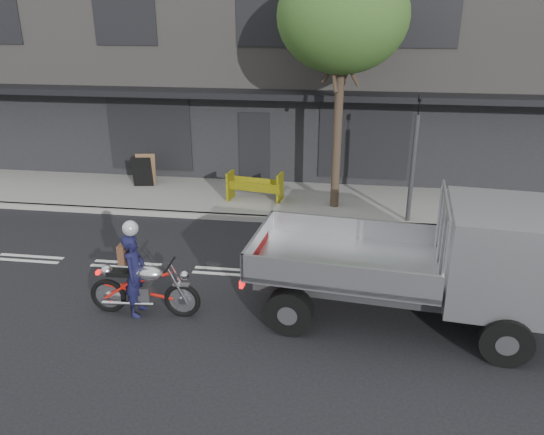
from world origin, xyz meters
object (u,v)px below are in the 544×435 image
Objects in this scene: traffic_light_pole at (413,167)px; sandwich_board at (142,172)px; street_tree at (343,17)px; flatbed_ute at (472,257)px; motorcycle at (144,287)px; construction_barrier at (254,188)px; rider at (135,275)px.

traffic_light_pole is 8.36m from sandwich_board.
street_tree reaches higher than flatbed_ute.
sandwich_board is (-2.71, 7.00, 0.07)m from motorcycle.
construction_barrier is (1.05, 6.04, 0.02)m from motorcycle.
rider is 1.65× the size of sandwich_board.
street_tree is at bearing 59.63° from motorcycle.
motorcycle is 1.32× the size of rider.
flatbed_ute is at bearing -83.56° from traffic_light_pole.
rider is at bearing -101.24° from construction_barrier.
rider is (-5.55, -5.25, -0.83)m from traffic_light_pole.
street_tree is at bearing 156.97° from traffic_light_pole.
traffic_light_pole is at bearing -47.83° from rider.
street_tree reaches higher than rider.
motorcycle is (-3.40, -6.10, -4.70)m from street_tree.
flatbed_ute is at bearing -87.59° from rider.
street_tree is 8.35m from rider.
flatbed_ute reaches higher than rider.
rider is 6.14m from flatbed_ute.
traffic_light_pole is 7.69m from rider.
rider is 7.46m from sandwich_board.
street_tree reaches higher than construction_barrier.
rider is at bearing -78.50° from sandwich_board.
sandwich_board is at bearing 171.61° from street_tree.
sandwich_board is (-3.76, 0.96, 0.05)m from construction_barrier.
motorcycle is at bearing -135.80° from traffic_light_pole.
traffic_light_pole is at bearing -20.78° from sandwich_board.
flatbed_ute reaches higher than sandwich_board.
motorcycle is at bearing -77.42° from sandwich_board.
flatbed_ute is 3.49× the size of construction_barrier.
sandwich_board is at bearing 148.62° from flatbed_ute.
construction_barrier is at bearing -178.48° from street_tree.
flatbed_ute is (6.10, 0.39, 0.60)m from rider.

